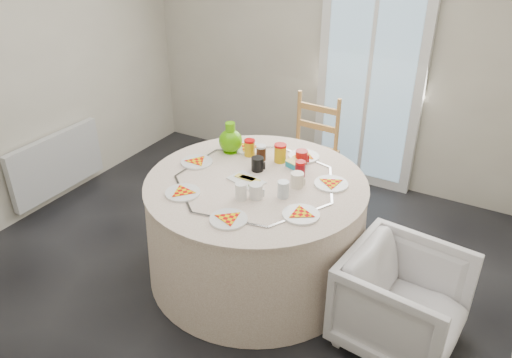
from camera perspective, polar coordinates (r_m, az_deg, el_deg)
The scene contains 14 objects.
floor at distance 3.89m, azimuth -3.82°, elevation -10.96°, with size 4.00×4.00×0.00m, color black.
wall_back at distance 4.91m, azimuth 8.85°, elevation 14.69°, with size 4.00×0.02×2.60m, color #BCB5A3.
wall_left at distance 4.58m, azimuth -26.32°, elevation 11.02°, with size 0.02×4.00×2.60m, color #BCB5A3.
glass_door at distance 4.81m, azimuth 12.89°, elevation 10.90°, with size 1.00×0.08×2.10m, color silver.
radiator at distance 4.96m, azimuth -21.81°, elevation 1.65°, with size 0.07×1.00×0.55m, color silver.
table at distance 3.71m, azimuth -0.00°, elevation -5.74°, with size 1.62×1.62×0.82m, color white.
wooden_chair at distance 4.55m, azimuth 5.81°, elevation 2.53°, with size 0.45×0.43×1.02m, color tan, non-canonical shape.
armchair at distance 3.28m, azimuth 16.57°, elevation -12.42°, with size 0.70×0.65×0.72m, color silver.
place_settings at distance 3.50m, azimuth -0.00°, elevation -0.43°, with size 1.28×1.28×0.02m, color silver, non-canonical shape.
jar_cluster at distance 3.69m, azimuth 1.89°, elevation 2.10°, with size 0.55×0.27×0.16m, color #B26620, non-canonical shape.
butter_tub at distance 3.69m, azimuth 4.52°, elevation 1.34°, with size 0.13×0.09×0.05m, color teal.
green_pitcher at distance 3.88m, azimuth -2.92°, elevation 4.28°, with size 0.18×0.18×0.24m, color #49A303, non-canonical shape.
cheese_platter at distance 3.50m, azimuth -1.12°, elevation -0.43°, with size 0.25×0.16×0.03m, color silver, non-canonical shape.
mugs_glasses at distance 3.46m, azimuth 1.79°, elevation -0.13°, with size 0.68×0.68×0.13m, color #AEA8A8, non-canonical shape.
Camera 1 is at (1.68, -2.46, 2.50)m, focal length 35.00 mm.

